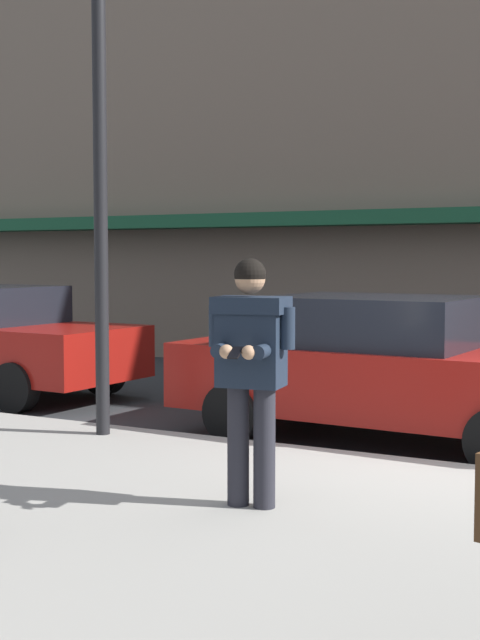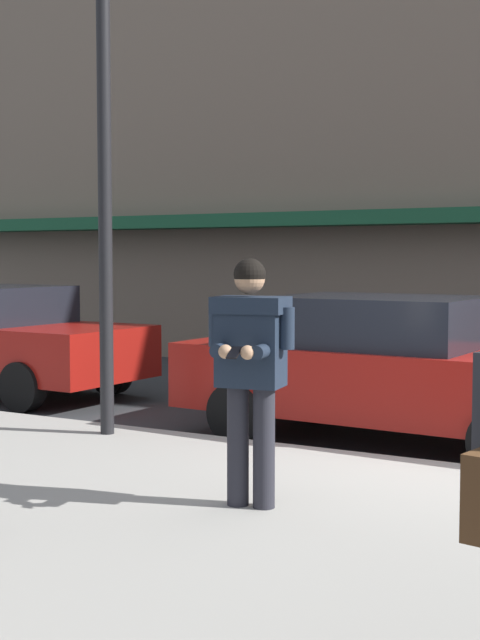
% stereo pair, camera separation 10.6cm
% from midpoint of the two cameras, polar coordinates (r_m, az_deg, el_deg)
% --- Properties ---
extents(ground_plane, '(80.00, 80.00, 0.00)m').
position_cam_midpoint_polar(ground_plane, '(8.43, 12.75, -9.44)').
color(ground_plane, '#2B2D30').
extents(parked_sedan_mid, '(4.59, 2.11, 1.54)m').
position_cam_midpoint_polar(parked_sedan_mid, '(9.44, 9.00, -3.06)').
color(parked_sedan_mid, maroon).
rests_on(parked_sedan_mid, ground).
extents(man_texting_on_phone, '(0.64, 0.62, 1.81)m').
position_cam_midpoint_polar(man_texting_on_phone, '(6.40, 0.22, -2.24)').
color(man_texting_on_phone, '#23232B').
rests_on(man_texting_on_phone, sidewalk).
extents(street_lamp_post, '(0.36, 0.36, 4.88)m').
position_cam_midpoint_polar(street_lamp_post, '(9.21, -9.29, 11.42)').
color(street_lamp_post, black).
rests_on(street_lamp_post, sidewalk).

